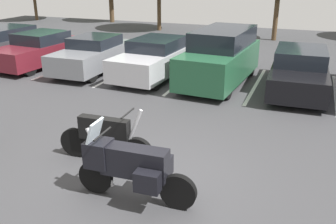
{
  "coord_description": "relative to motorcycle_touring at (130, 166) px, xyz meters",
  "views": [
    {
      "loc": [
        2.81,
        -6.12,
        3.99
      ],
      "look_at": [
        -0.07,
        1.36,
        0.92
      ],
      "focal_mm": 40.16,
      "sensor_mm": 36.0,
      "label": 1
    }
  ],
  "objects": [
    {
      "name": "ground",
      "position": [
        -0.04,
        0.83,
        -0.74
      ],
      "size": [
        44.0,
        44.0,
        0.1
      ],
      "primitive_type": "cube",
      "color": "#38383A"
    },
    {
      "name": "motorcycle_touring",
      "position": [
        0.0,
        0.0,
        0.0
      ],
      "size": [
        2.29,
        0.9,
        1.48
      ],
      "color": "black",
      "rests_on": "ground"
    },
    {
      "name": "motorcycle_second",
      "position": [
        -1.16,
        1.12,
        -0.11
      ],
      "size": [
        2.21,
        0.62,
        1.32
      ],
      "color": "black",
      "rests_on": "ground"
    },
    {
      "name": "parking_stripes",
      "position": [
        -1.68,
        8.16,
        -0.69
      ],
      "size": [
        21.76,
        4.77,
        0.01
      ],
      "color": "silver",
      "rests_on": "ground"
    },
    {
      "name": "car_charcoal",
      "position": [
        -10.98,
        8.51,
        -0.0
      ],
      "size": [
        2.06,
        4.89,
        1.41
      ],
      "color": "#38383D",
      "rests_on": "ground"
    },
    {
      "name": "car_maroon",
      "position": [
        -8.26,
        7.89,
        0.0
      ],
      "size": [
        2.19,
        4.68,
        1.44
      ],
      "color": "maroon",
      "rests_on": "ground"
    },
    {
      "name": "car_grey",
      "position": [
        -5.57,
        7.85,
        0.01
      ],
      "size": [
        1.83,
        4.39,
        1.43
      ],
      "color": "slate",
      "rests_on": "ground"
    },
    {
      "name": "car_silver",
      "position": [
        -2.89,
        7.91,
        0.04
      ],
      "size": [
        2.05,
        4.4,
        1.48
      ],
      "color": "#B7B7BC",
      "rests_on": "ground"
    },
    {
      "name": "car_green",
      "position": [
        -0.29,
        7.99,
        0.29
      ],
      "size": [
        2.17,
        4.81,
        1.97
      ],
      "color": "#235638",
      "rests_on": "ground"
    },
    {
      "name": "car_black",
      "position": [
        2.47,
        8.12,
        0.01
      ],
      "size": [
        1.93,
        4.93,
        1.45
      ],
      "color": "black",
      "rests_on": "ground"
    }
  ]
}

